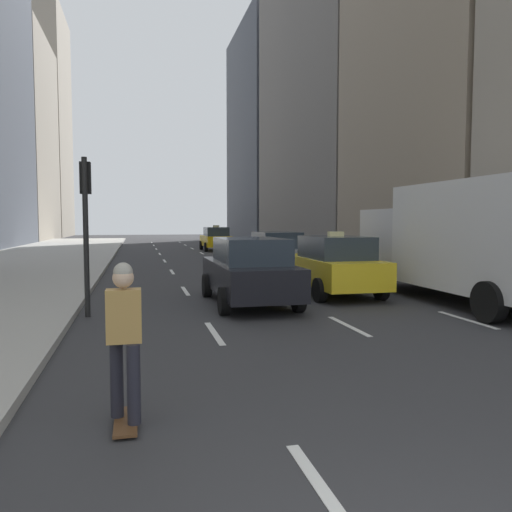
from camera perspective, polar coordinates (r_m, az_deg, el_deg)
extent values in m
cube|color=#ADAAA3|center=(29.05, -24.04, -0.48)|extent=(8.00, 66.00, 0.15)
cube|color=white|center=(4.33, 8.60, -26.08)|extent=(0.12, 2.00, 0.01)
cube|color=white|center=(9.82, -4.79, -8.76)|extent=(0.12, 2.00, 0.01)
cube|color=white|center=(15.68, -8.09, -3.97)|extent=(0.12, 2.00, 0.01)
cube|color=white|center=(21.62, -9.57, -1.80)|extent=(0.12, 2.00, 0.01)
cube|color=white|center=(27.59, -10.41, -0.56)|extent=(0.12, 2.00, 0.01)
cube|color=white|center=(33.57, -10.95, 0.24)|extent=(0.12, 2.00, 0.01)
cube|color=white|center=(39.55, -11.33, 0.79)|extent=(0.12, 2.00, 0.01)
cube|color=white|center=(45.54, -11.61, 1.20)|extent=(0.12, 2.00, 0.01)
cube|color=white|center=(51.53, -11.82, 1.52)|extent=(0.12, 2.00, 0.01)
cube|color=white|center=(10.59, 10.51, -7.87)|extent=(0.12, 2.00, 0.01)
cube|color=white|center=(16.18, 1.85, -3.69)|extent=(0.12, 2.00, 0.01)
cube|color=white|center=(21.99, -2.27, -1.65)|extent=(0.12, 2.00, 0.01)
cube|color=white|center=(27.87, -4.65, -0.46)|extent=(0.12, 2.00, 0.01)
cube|color=white|center=(33.80, -6.20, 0.31)|extent=(0.12, 2.00, 0.01)
cube|color=white|center=(39.75, -7.29, 0.86)|extent=(0.12, 2.00, 0.01)
cube|color=white|center=(45.71, -8.10, 1.26)|extent=(0.12, 2.00, 0.01)
cube|color=white|center=(51.69, -8.71, 1.56)|extent=(0.12, 2.00, 0.01)
cube|color=white|center=(11.99, 22.93, -6.73)|extent=(0.12, 2.00, 0.01)
cube|color=white|center=(17.12, 10.94, -3.33)|extent=(0.12, 2.00, 0.01)
cube|color=white|center=(22.69, 4.69, -1.48)|extent=(0.12, 2.00, 0.01)
cube|color=white|center=(28.43, 0.93, -0.36)|extent=(0.12, 2.00, 0.01)
cube|color=white|center=(34.26, -1.55, 0.39)|extent=(0.12, 2.00, 0.01)
cube|color=white|center=(40.15, -3.31, 0.91)|extent=(0.12, 2.00, 0.01)
cube|color=white|center=(46.06, -4.62, 1.30)|extent=(0.12, 2.00, 0.01)
cube|color=white|center=(51.99, -5.64, 1.61)|extent=(0.12, 2.00, 0.01)
cube|color=gray|center=(61.85, -25.38, 11.96)|extent=(6.00, 14.85, 22.27)
cube|color=gray|center=(77.03, -23.12, 13.57)|extent=(6.00, 13.70, 30.75)
cube|color=#4C515B|center=(54.51, 1.29, 13.58)|extent=(6.00, 15.44, 22.47)
cube|color=yellow|center=(15.01, 8.67, -1.63)|extent=(1.80, 4.40, 0.76)
cube|color=#28333D|center=(14.71, 9.09, 0.99)|extent=(1.58, 2.29, 0.64)
cube|color=#F2E599|center=(14.69, 9.11, 2.51)|extent=(0.44, 0.20, 0.14)
cylinder|color=black|center=(16.02, 3.83, -2.60)|extent=(0.22, 0.66, 0.66)
cylinder|color=black|center=(16.64, 9.77, -2.41)|extent=(0.22, 0.66, 0.66)
cylinder|color=black|center=(13.46, 7.28, -3.89)|extent=(0.22, 0.66, 0.66)
cylinder|color=black|center=(14.19, 14.11, -3.57)|extent=(0.22, 0.66, 0.66)
cube|color=yellow|center=(36.91, -4.64, 1.73)|extent=(1.80, 4.40, 0.76)
cube|color=#28333D|center=(36.63, -4.58, 2.81)|extent=(1.58, 2.29, 0.64)
cube|color=#F2E599|center=(36.63, -4.59, 3.42)|extent=(0.44, 0.20, 0.14)
cylinder|color=black|center=(38.16, -6.28, 1.22)|extent=(0.22, 0.66, 0.66)
cylinder|color=black|center=(38.42, -3.62, 1.26)|extent=(0.22, 0.66, 0.66)
cylinder|color=black|center=(35.45, -5.74, 1.01)|extent=(0.22, 0.66, 0.66)
cylinder|color=black|center=(35.74, -2.87, 1.05)|extent=(0.22, 0.66, 0.66)
cube|color=black|center=(13.09, -0.86, -2.39)|extent=(1.80, 4.66, 0.77)
cube|color=#28333D|center=(12.76, -0.59, 0.61)|extent=(1.58, 2.43, 0.64)
cylinder|color=black|center=(14.39, -5.62, -3.37)|extent=(0.22, 0.66, 0.66)
cylinder|color=black|center=(14.74, 1.33, -3.17)|extent=(0.22, 0.66, 0.66)
cylinder|color=black|center=(11.56, -3.67, -5.17)|extent=(0.22, 0.66, 0.66)
cylinder|color=black|center=(11.99, 4.86, -4.84)|extent=(0.22, 0.66, 0.66)
cube|color=#9EA0A5|center=(21.03, 2.14, 0.01)|extent=(1.80, 4.69, 0.75)
cube|color=#28333D|center=(20.72, 2.35, 1.87)|extent=(1.58, 2.44, 0.64)
cylinder|color=black|center=(22.25, -1.10, -0.74)|extent=(0.22, 0.66, 0.66)
cylinder|color=black|center=(22.70, 3.34, -0.65)|extent=(0.22, 0.66, 0.66)
cylinder|color=black|center=(19.43, 0.72, -1.43)|extent=(0.22, 0.66, 0.66)
cylinder|color=black|center=(19.94, 5.75, -1.31)|extent=(0.22, 0.66, 0.66)
cube|color=silver|center=(16.77, 16.77, 1.54)|extent=(2.10, 2.40, 2.10)
cube|color=#28333D|center=(17.76, 14.92, 2.67)|extent=(1.90, 0.10, 0.90)
cube|color=white|center=(13.30, 25.92, 2.00)|extent=(2.30, 6.00, 2.70)
cylinder|color=black|center=(16.34, 13.51, -2.15)|extent=(0.28, 0.90, 0.90)
cylinder|color=black|center=(17.39, 19.69, -1.91)|extent=(0.28, 0.90, 0.90)
cylinder|color=black|center=(11.76, 25.08, -4.79)|extent=(0.28, 0.90, 0.90)
cube|color=brown|center=(5.75, -14.65, -17.81)|extent=(0.24, 0.80, 0.03)
cylinder|color=black|center=(6.02, -14.59, -17.04)|extent=(0.18, 0.05, 0.05)
cylinder|color=black|center=(5.50, -14.71, -19.13)|extent=(0.18, 0.05, 0.05)
cylinder|color=#23232D|center=(5.72, -15.63, -13.31)|extent=(0.14, 0.14, 0.84)
cylinder|color=#23232D|center=(5.49, -13.80, -14.04)|extent=(0.14, 0.14, 0.84)
cube|color=#B78C47|center=(5.43, -14.87, -6.61)|extent=(0.36, 0.22, 0.56)
sphere|color=beige|center=(5.37, -14.94, -2.42)|extent=(0.22, 0.22, 0.22)
sphere|color=#B2AD9E|center=(5.37, -14.96, -1.78)|extent=(0.20, 0.20, 0.20)
cylinder|color=black|center=(11.86, -18.86, 1.99)|extent=(0.12, 0.12, 3.60)
cube|color=black|center=(12.08, -18.93, 8.43)|extent=(0.24, 0.20, 0.72)
sphere|color=red|center=(12.21, -18.90, 9.47)|extent=(0.14, 0.14, 0.14)
sphere|color=#4C3F14|center=(12.19, -18.88, 8.39)|extent=(0.14, 0.14, 0.14)
sphere|color=#198C2D|center=(12.17, -18.85, 7.32)|extent=(0.14, 0.14, 0.14)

